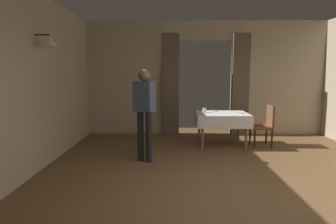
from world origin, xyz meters
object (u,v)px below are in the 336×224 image
plate_mid_b (240,113)px  plate_mid_c (213,111)px  chair_mid_right (265,124)px  person_waiter_by_doorway (144,107)px  glass_mid_a (204,110)px  dining_table_mid (222,117)px

plate_mid_b → plate_mid_c: (-0.55, 0.38, 0.00)m
plate_mid_c → chair_mid_right: bearing=-17.4°
plate_mid_c → person_waiter_by_doorway: person_waiter_by_doorway is taller
plate_mid_b → person_waiter_by_doorway: size_ratio=0.14×
glass_mid_a → plate_mid_c: glass_mid_a is taller
glass_mid_a → person_waiter_by_doorway: person_waiter_by_doorway is taller
plate_mid_b → plate_mid_c: bearing=144.9°
chair_mid_right → plate_mid_b: size_ratio=4.00×
chair_mid_right → plate_mid_b: 0.63m
glass_mid_a → person_waiter_by_doorway: 1.85m
glass_mid_a → plate_mid_b: glass_mid_a is taller
chair_mid_right → plate_mid_b: (-0.58, -0.03, 0.24)m
dining_table_mid → plate_mid_b: bearing=-7.4°
dining_table_mid → person_waiter_by_doorway: (-1.64, -1.21, 0.37)m
plate_mid_b → person_waiter_by_doorway: bearing=-150.3°
plate_mid_b → plate_mid_c: size_ratio=1.08×
plate_mid_c → glass_mid_a: bearing=-136.1°
dining_table_mid → chair_mid_right: chair_mid_right is taller
plate_mid_c → dining_table_mid: bearing=-65.0°
plate_mid_b → plate_mid_c: 0.67m
dining_table_mid → glass_mid_a: bearing=162.9°
chair_mid_right → glass_mid_a: (-1.35, 0.14, 0.29)m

